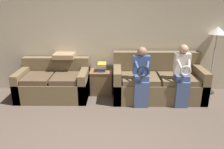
% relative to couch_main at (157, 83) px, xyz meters
% --- Properties ---
extents(wall_back, '(7.56, 0.06, 2.55)m').
position_rel_couch_main_xyz_m(wall_back, '(-1.25, 0.49, 0.93)').
color(wall_back, beige).
rests_on(wall_back, ground_plane).
extents(couch_main, '(1.94, 0.90, 0.98)m').
position_rel_couch_main_xyz_m(couch_main, '(0.00, 0.00, 0.00)').
color(couch_main, brown).
rests_on(couch_main, ground_plane).
extents(couch_side, '(1.52, 0.90, 0.83)m').
position_rel_couch_main_xyz_m(couch_side, '(-2.30, 0.01, -0.03)').
color(couch_side, brown).
rests_on(couch_side, ground_plane).
extents(child_left_seated, '(0.34, 0.38, 1.21)m').
position_rel_couch_main_xyz_m(child_left_seated, '(-0.41, -0.38, 0.32)').
color(child_left_seated, '#475B8E').
rests_on(child_left_seated, ground_plane).
extents(child_right_seated, '(0.31, 0.38, 1.26)m').
position_rel_couch_main_xyz_m(child_right_seated, '(0.41, -0.37, 0.35)').
color(child_right_seated, '#475B8E').
rests_on(child_right_seated, ground_plane).
extents(side_shelf, '(0.51, 0.45, 0.55)m').
position_rel_couch_main_xyz_m(side_shelf, '(-1.25, 0.21, -0.06)').
color(side_shelf, brown).
rests_on(side_shelf, ground_plane).
extents(book_stack, '(0.21, 0.29, 0.18)m').
position_rel_couch_main_xyz_m(book_stack, '(-1.24, 0.22, 0.30)').
color(book_stack, '#33569E').
rests_on(book_stack, side_shelf).
extents(floor_lamp, '(0.38, 0.38, 1.54)m').
position_rel_couch_main_xyz_m(floor_lamp, '(1.28, 0.26, 0.98)').
color(floor_lamp, '#2D2B28').
rests_on(floor_lamp, ground_plane).
extents(throw_pillow, '(0.47, 0.47, 0.10)m').
position_rel_couch_main_xyz_m(throw_pillow, '(-2.09, 0.33, 0.54)').
color(throw_pillow, '#A38460').
rests_on(throw_pillow, couch_side).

